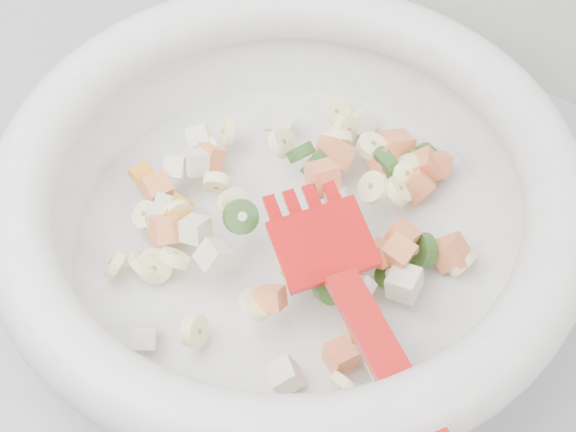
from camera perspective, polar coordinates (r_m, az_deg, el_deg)
The scene contains 1 object.
mixing_bowl at distance 0.59m, azimuth 0.04°, elevation 0.90°, with size 0.46×0.43×0.12m.
Camera 1 is at (0.08, 1.13, 1.43)m, focal length 50.00 mm.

